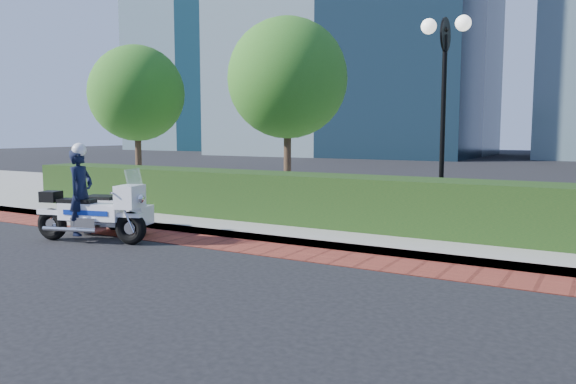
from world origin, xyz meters
The scene contains 8 objects.
ground centered at (0.00, 0.00, 0.00)m, with size 120.00×120.00×0.00m, color black.
brick_strip centered at (0.00, 1.50, 0.01)m, with size 60.00×1.00×0.01m, color maroon.
sidewalk centered at (0.00, 6.00, 0.07)m, with size 60.00×8.00×0.15m, color gray.
hedge_main centered at (0.00, 3.60, 0.65)m, with size 18.00×1.20×1.00m, color black.
lamppost centered at (1.00, 5.20, 2.96)m, with size 1.02×0.70×4.21m.
tree_a centered at (-9.00, 6.50, 3.22)m, with size 3.00×3.00×4.58m.
tree_b centered at (-3.50, 6.50, 3.43)m, with size 3.20×3.20×4.89m.
police_motorcycle centered at (-4.30, 0.68, 0.63)m, with size 2.26×1.63×1.83m.
Camera 1 is at (4.11, -6.58, 2.03)m, focal length 35.00 mm.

